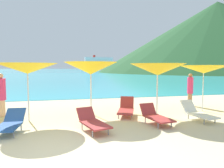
{
  "coord_description": "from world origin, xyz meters",
  "views": [
    {
      "loc": [
        0.14,
        -4.25,
        1.95
      ],
      "look_at": [
        2.22,
        5.06,
        1.2
      ],
      "focal_mm": 32.77,
      "sensor_mm": 36.0,
      "label": 1
    }
  ],
  "objects_px": {
    "lounge_chair_4": "(10,123)",
    "lounge_chair_6": "(92,121)",
    "lounge_chair_9": "(155,116)",
    "umbrella_4": "(91,68)",
    "lounge_chair_2": "(198,112)",
    "lounge_chair_5": "(126,109)",
    "beachgoer_1": "(190,88)",
    "umbrella_5": "(158,69)",
    "umbrella_6": "(204,69)",
    "cruise_ship": "(99,64)",
    "beachgoer_2": "(1,94)",
    "umbrella_3": "(27,68)"
  },
  "relations": [
    {
      "from": "umbrella_4",
      "to": "lounge_chair_2",
      "type": "bearing_deg",
      "value": -25.86
    },
    {
      "from": "lounge_chair_9",
      "to": "umbrella_5",
      "type": "bearing_deg",
      "value": 54.44
    },
    {
      "from": "lounge_chair_2",
      "to": "cruise_ship",
      "type": "distance_m",
      "value": 267.75
    },
    {
      "from": "umbrella_3",
      "to": "lounge_chair_4",
      "type": "distance_m",
      "value": 2.09
    },
    {
      "from": "lounge_chair_5",
      "to": "beachgoer_2",
      "type": "height_order",
      "value": "beachgoer_2"
    },
    {
      "from": "umbrella_5",
      "to": "umbrella_6",
      "type": "distance_m",
      "value": 2.34
    },
    {
      "from": "umbrella_4",
      "to": "beachgoer_1",
      "type": "xyz_separation_m",
      "value": [
        5.22,
        0.81,
        -1.04
      ]
    },
    {
      "from": "lounge_chair_2",
      "to": "lounge_chair_6",
      "type": "distance_m",
      "value": 4.06
    },
    {
      "from": "lounge_chair_9",
      "to": "lounge_chair_4",
      "type": "bearing_deg",
      "value": 170.33
    },
    {
      "from": "umbrella_6",
      "to": "lounge_chair_6",
      "type": "height_order",
      "value": "umbrella_6"
    },
    {
      "from": "umbrella_3",
      "to": "umbrella_4",
      "type": "distance_m",
      "value": 2.45
    },
    {
      "from": "umbrella_5",
      "to": "beachgoer_1",
      "type": "height_order",
      "value": "umbrella_5"
    },
    {
      "from": "umbrella_4",
      "to": "umbrella_5",
      "type": "distance_m",
      "value": 2.77
    },
    {
      "from": "umbrella_5",
      "to": "lounge_chair_4",
      "type": "distance_m",
      "value": 5.71
    },
    {
      "from": "umbrella_3",
      "to": "beachgoer_1",
      "type": "relative_size",
      "value": 1.32
    },
    {
      "from": "lounge_chair_4",
      "to": "cruise_ship",
      "type": "height_order",
      "value": "cruise_ship"
    },
    {
      "from": "lounge_chair_6",
      "to": "beachgoer_1",
      "type": "bearing_deg",
      "value": 13.13
    },
    {
      "from": "umbrella_5",
      "to": "lounge_chair_4",
      "type": "height_order",
      "value": "umbrella_5"
    },
    {
      "from": "umbrella_5",
      "to": "lounge_chair_6",
      "type": "relative_size",
      "value": 1.53
    },
    {
      "from": "lounge_chair_5",
      "to": "lounge_chair_9",
      "type": "xyz_separation_m",
      "value": [
        0.64,
        -1.43,
        -0.01
      ]
    },
    {
      "from": "lounge_chair_4",
      "to": "lounge_chair_6",
      "type": "relative_size",
      "value": 0.94
    },
    {
      "from": "umbrella_6",
      "to": "lounge_chair_4",
      "type": "relative_size",
      "value": 1.44
    },
    {
      "from": "umbrella_3",
      "to": "lounge_chair_2",
      "type": "distance_m",
      "value": 6.5
    },
    {
      "from": "umbrella_5",
      "to": "cruise_ship",
      "type": "bearing_deg",
      "value": 81.58
    },
    {
      "from": "umbrella_5",
      "to": "umbrella_6",
      "type": "xyz_separation_m",
      "value": [
        2.33,
        0.23,
        -0.0
      ]
    },
    {
      "from": "lounge_chair_5",
      "to": "lounge_chair_9",
      "type": "bearing_deg",
      "value": -45.27
    },
    {
      "from": "umbrella_4",
      "to": "umbrella_3",
      "type": "bearing_deg",
      "value": -165.02
    },
    {
      "from": "lounge_chair_2",
      "to": "lounge_chair_9",
      "type": "distance_m",
      "value": 1.78
    },
    {
      "from": "cruise_ship",
      "to": "lounge_chair_5",
      "type": "bearing_deg",
      "value": -99.82
    },
    {
      "from": "umbrella_3",
      "to": "lounge_chair_9",
      "type": "bearing_deg",
      "value": -17.12
    },
    {
      "from": "umbrella_5",
      "to": "umbrella_4",
      "type": "bearing_deg",
      "value": 164.89
    },
    {
      "from": "umbrella_5",
      "to": "lounge_chair_6",
      "type": "height_order",
      "value": "umbrella_5"
    },
    {
      "from": "umbrella_3",
      "to": "lounge_chair_5",
      "type": "height_order",
      "value": "umbrella_3"
    },
    {
      "from": "lounge_chair_5",
      "to": "umbrella_5",
      "type": "bearing_deg",
      "value": 13.29
    },
    {
      "from": "lounge_chair_6",
      "to": "beachgoer_2",
      "type": "relative_size",
      "value": 0.93
    },
    {
      "from": "umbrella_6",
      "to": "lounge_chair_6",
      "type": "bearing_deg",
      "value": -160.88
    },
    {
      "from": "umbrella_6",
      "to": "lounge_chair_2",
      "type": "bearing_deg",
      "value": -131.76
    },
    {
      "from": "umbrella_4",
      "to": "beachgoer_2",
      "type": "distance_m",
      "value": 3.73
    },
    {
      "from": "umbrella_6",
      "to": "lounge_chair_4",
      "type": "xyz_separation_m",
      "value": [
        -7.69,
        -1.41,
        -1.59
      ]
    },
    {
      "from": "umbrella_5",
      "to": "cruise_ship",
      "type": "relative_size",
      "value": 0.05
    },
    {
      "from": "umbrella_4",
      "to": "lounge_chair_5",
      "type": "height_order",
      "value": "umbrella_4"
    },
    {
      "from": "lounge_chair_5",
      "to": "beachgoer_1",
      "type": "distance_m",
      "value": 4.12
    },
    {
      "from": "lounge_chair_9",
      "to": "beachgoer_2",
      "type": "height_order",
      "value": "beachgoer_2"
    },
    {
      "from": "umbrella_5",
      "to": "beachgoer_2",
      "type": "relative_size",
      "value": 1.41
    },
    {
      "from": "lounge_chair_4",
      "to": "lounge_chair_6",
      "type": "bearing_deg",
      "value": -5.53
    },
    {
      "from": "beachgoer_1",
      "to": "beachgoer_2",
      "type": "distance_m",
      "value": 8.8
    },
    {
      "from": "lounge_chair_2",
      "to": "umbrella_5",
      "type": "bearing_deg",
      "value": 127.22
    },
    {
      "from": "beachgoer_2",
      "to": "lounge_chair_9",
      "type": "bearing_deg",
      "value": -142.85
    },
    {
      "from": "lounge_chair_2",
      "to": "lounge_chair_6",
      "type": "bearing_deg",
      "value": 178.6
    },
    {
      "from": "umbrella_4",
      "to": "lounge_chair_4",
      "type": "distance_m",
      "value": 3.68
    }
  ]
}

